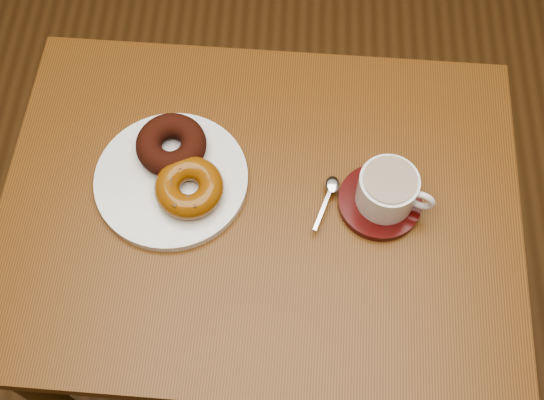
{
  "coord_description": "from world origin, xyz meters",
  "views": [
    {
      "loc": [
        0.06,
        -0.78,
        1.78
      ],
      "look_at": [
        0.03,
        -0.29,
        0.81
      ],
      "focal_mm": 45.0,
      "sensor_mm": 36.0,
      "label": 1
    }
  ],
  "objects_px": {
    "coffee_cup": "(388,190)",
    "donut_plate": "(172,179)",
    "cafe_table": "(261,236)",
    "saucer": "(380,202)"
  },
  "relations": [
    {
      "from": "donut_plate",
      "to": "cafe_table",
      "type": "bearing_deg",
      "value": -13.8
    },
    {
      "from": "coffee_cup",
      "to": "saucer",
      "type": "bearing_deg",
      "value": -148.21
    },
    {
      "from": "donut_plate",
      "to": "saucer",
      "type": "height_order",
      "value": "same"
    },
    {
      "from": "cafe_table",
      "to": "donut_plate",
      "type": "xyz_separation_m",
      "value": [
        -0.15,
        0.04,
        0.13
      ]
    },
    {
      "from": "coffee_cup",
      "to": "donut_plate",
      "type": "bearing_deg",
      "value": -164.85
    },
    {
      "from": "cafe_table",
      "to": "donut_plate",
      "type": "relative_size",
      "value": 3.43
    },
    {
      "from": "cafe_table",
      "to": "donut_plate",
      "type": "height_order",
      "value": "donut_plate"
    },
    {
      "from": "donut_plate",
      "to": "saucer",
      "type": "relative_size",
      "value": 1.87
    },
    {
      "from": "cafe_table",
      "to": "coffee_cup",
      "type": "relative_size",
      "value": 7.11
    },
    {
      "from": "saucer",
      "to": "donut_plate",
      "type": "bearing_deg",
      "value": 175.82
    }
  ]
}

